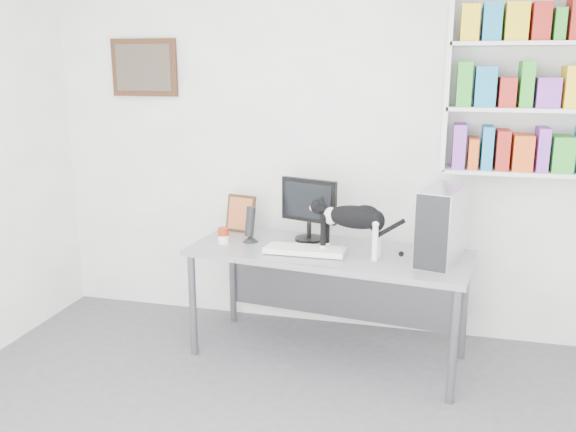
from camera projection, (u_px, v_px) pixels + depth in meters
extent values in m
cube|color=white|center=(315.00, 146.00, 4.40)|extent=(4.00, 0.01, 2.70)
cube|color=silver|center=(530.00, 77.00, 3.80)|extent=(1.03, 0.28, 1.24)
cube|color=#4D3118|center=(144.00, 68.00, 4.54)|extent=(0.52, 0.04, 0.42)
cube|color=gray|center=(327.00, 304.00, 4.05)|extent=(1.88, 0.92, 0.75)
cube|color=black|center=(309.00, 209.00, 4.13)|extent=(0.45, 0.31, 0.44)
cube|color=silver|center=(305.00, 250.00, 3.90)|extent=(0.51, 0.20, 0.04)
cube|color=silver|center=(442.00, 225.00, 3.69)|extent=(0.31, 0.50, 0.46)
cylinder|color=black|center=(250.00, 224.00, 4.12)|extent=(0.15, 0.15, 0.25)
cube|color=#4D3118|center=(241.00, 213.00, 4.38)|extent=(0.23, 0.13, 0.27)
cylinder|color=#A0260D|center=(223.00, 236.00, 4.10)|extent=(0.08, 0.08, 0.11)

